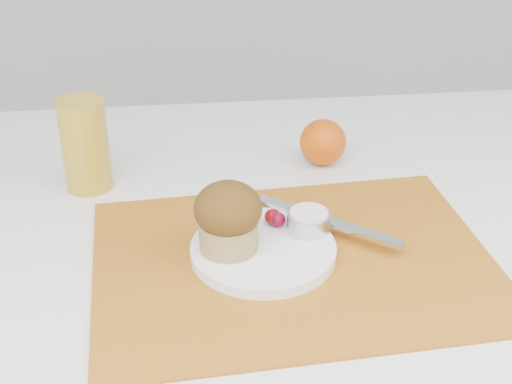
{
  "coord_description": "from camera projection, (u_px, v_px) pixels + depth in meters",
  "views": [
    {
      "loc": [
        -0.09,
        -0.79,
        1.26
      ],
      "look_at": [
        0.0,
        0.02,
        0.8
      ],
      "focal_mm": 50.0,
      "sensor_mm": 36.0,
      "label": 1
    }
  ],
  "objects": [
    {
      "name": "plate",
      "position": [
        263.0,
        250.0,
        0.89
      ],
      "size": [
        0.21,
        0.21,
        0.01
      ],
      "primitive_type": "cylinder",
      "rotation": [
        0.0,
        0.0,
        -0.18
      ],
      "color": "white",
      "rests_on": "placemat"
    },
    {
      "name": "raspberry_far",
      "position": [
        278.0,
        219.0,
        0.92
      ],
      "size": [
        0.02,
        0.02,
        0.02
      ],
      "primitive_type": "ellipsoid",
      "color": "#510215",
      "rests_on": "plate"
    },
    {
      "name": "muffin",
      "position": [
        228.0,
        217.0,
        0.86
      ],
      "size": [
        0.08,
        0.08,
        0.09
      ],
      "color": "tan",
      "rests_on": "plate"
    },
    {
      "name": "orange",
      "position": [
        323.0,
        142.0,
        1.1
      ],
      "size": [
        0.07,
        0.07,
        0.07
      ],
      "primitive_type": "sphere",
      "color": "#D55307",
      "rests_on": "table"
    },
    {
      "name": "placemat",
      "position": [
        294.0,
        261.0,
        0.88
      ],
      "size": [
        0.51,
        0.39,
        0.0
      ],
      "primitive_type": "cube",
      "rotation": [
        0.0,
        0.0,
        0.06
      ],
      "color": "#AE6518",
      "rests_on": "table"
    },
    {
      "name": "ramekin",
      "position": [
        309.0,
        222.0,
        0.91
      ],
      "size": [
        0.06,
        0.06,
        0.02
      ],
      "primitive_type": "cylinder",
      "rotation": [
        0.0,
        0.0,
        0.08
      ],
      "color": "silver",
      "rests_on": "plate"
    },
    {
      "name": "juice_glass",
      "position": [
        85.0,
        145.0,
        1.02
      ],
      "size": [
        0.08,
        0.08,
        0.14
      ],
      "primitive_type": "cylinder",
      "rotation": [
        0.0,
        0.0,
        -0.11
      ],
      "color": "gold",
      "rests_on": "table"
    },
    {
      "name": "cream",
      "position": [
        309.0,
        214.0,
        0.9
      ],
      "size": [
        0.05,
        0.05,
        0.01
      ],
      "primitive_type": "cylinder",
      "rotation": [
        0.0,
        0.0,
        0.13
      ],
      "color": "white",
      "rests_on": "ramekin"
    },
    {
      "name": "raspberry_near",
      "position": [
        273.0,
        216.0,
        0.92
      ],
      "size": [
        0.02,
        0.02,
        0.02
      ],
      "primitive_type": "ellipsoid",
      "color": "#570207",
      "rests_on": "plate"
    },
    {
      "name": "butter_knife",
      "position": [
        327.0,
        221.0,
        0.93
      ],
      "size": [
        0.17,
        0.15,
        0.01
      ],
      "primitive_type": "cube",
      "rotation": [
        0.0,
        0.0,
        -0.69
      ],
      "color": "silver",
      "rests_on": "plate"
    }
  ]
}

